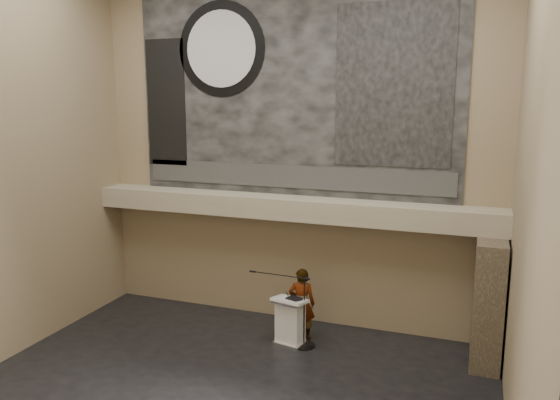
% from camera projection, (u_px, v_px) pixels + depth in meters
% --- Properties ---
extents(floor, '(10.00, 10.00, 0.00)m').
position_uv_depth(floor, '(222.00, 396.00, 10.29)').
color(floor, black).
rests_on(floor, ground).
extents(wall_back, '(10.00, 0.02, 8.50)m').
position_uv_depth(wall_back, '(291.00, 152.00, 13.19)').
color(wall_back, '#8E7B5A').
rests_on(wall_back, floor).
extents(wall_front, '(10.00, 0.02, 8.50)m').
position_uv_depth(wall_front, '(48.00, 221.00, 5.81)').
color(wall_front, '#8E7B5A').
rests_on(wall_front, floor).
extents(wall_right, '(0.02, 8.00, 8.50)m').
position_uv_depth(wall_right, '(530.00, 189.00, 7.81)').
color(wall_right, '#8E7B5A').
rests_on(wall_right, floor).
extents(soffit, '(10.00, 0.80, 0.50)m').
position_uv_depth(soffit, '(286.00, 207.00, 13.06)').
color(soffit, tan).
rests_on(soffit, wall_back).
extents(sprinkler_left, '(0.04, 0.04, 0.06)m').
position_uv_depth(sprinkler_left, '(225.00, 214.00, 13.61)').
color(sprinkler_left, '#B2893D').
rests_on(sprinkler_left, soffit).
extents(sprinkler_right, '(0.04, 0.04, 0.06)m').
position_uv_depth(sprinkler_right, '(363.00, 225.00, 12.43)').
color(sprinkler_right, '#B2893D').
rests_on(sprinkler_right, soffit).
extents(banner, '(8.00, 0.05, 5.00)m').
position_uv_depth(banner, '(291.00, 91.00, 12.89)').
color(banner, black).
rests_on(banner, wall_back).
extents(banner_text_strip, '(7.76, 0.02, 0.55)m').
position_uv_depth(banner_text_strip, '(290.00, 177.00, 13.24)').
color(banner_text_strip, '#303030').
rests_on(banner_text_strip, banner).
extents(banner_clock_rim, '(2.30, 0.02, 2.30)m').
position_uv_depth(banner_clock_rim, '(221.00, 49.00, 13.28)').
color(banner_clock_rim, black).
rests_on(banner_clock_rim, banner).
extents(banner_clock_face, '(1.84, 0.02, 1.84)m').
position_uv_depth(banner_clock_face, '(221.00, 49.00, 13.26)').
color(banner_clock_face, silver).
rests_on(banner_clock_face, banner).
extents(banner_building_print, '(2.60, 0.02, 3.60)m').
position_uv_depth(banner_building_print, '(393.00, 86.00, 12.03)').
color(banner_building_print, black).
rests_on(banner_building_print, banner).
extents(banner_brick_print, '(1.10, 0.02, 3.20)m').
position_uv_depth(banner_brick_print, '(166.00, 103.00, 14.06)').
color(banner_brick_print, black).
rests_on(banner_brick_print, banner).
extents(stone_pier, '(0.60, 1.40, 2.70)m').
position_uv_depth(stone_pier, '(488.00, 302.00, 11.37)').
color(stone_pier, '#3F3427').
rests_on(stone_pier, floor).
extents(lectern, '(0.83, 0.66, 1.14)m').
position_uv_depth(lectern, '(290.00, 321.00, 12.34)').
color(lectern, silver).
rests_on(lectern, floor).
extents(binder, '(0.39, 0.35, 0.04)m').
position_uv_depth(binder, '(294.00, 299.00, 12.18)').
color(binder, black).
rests_on(binder, lectern).
extents(papers, '(0.25, 0.32, 0.00)m').
position_uv_depth(papers, '(286.00, 298.00, 12.27)').
color(papers, silver).
rests_on(papers, lectern).
extents(speaker_person, '(0.68, 0.50, 1.70)m').
position_uv_depth(speaker_person, '(302.00, 304.00, 12.59)').
color(speaker_person, silver).
rests_on(speaker_person, floor).
extents(mic_stand, '(1.60, 0.52, 1.67)m').
position_uv_depth(mic_stand, '(302.00, 334.00, 12.33)').
color(mic_stand, black).
rests_on(mic_stand, floor).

